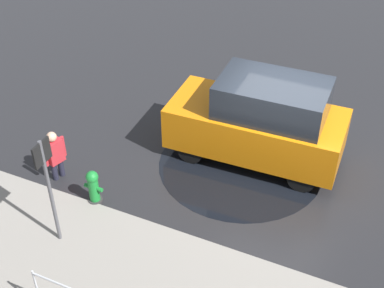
# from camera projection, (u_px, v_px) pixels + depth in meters

# --- Properties ---
(ground_plane) EXTENTS (60.00, 60.00, 0.00)m
(ground_plane) POSITION_uv_depth(u_px,v_px,m) (279.00, 172.00, 12.06)
(ground_plane) COLOR black
(moving_hatchback) EXTENTS (3.96, 1.84, 2.06)m
(moving_hatchback) POSITION_uv_depth(u_px,v_px,m) (260.00, 121.00, 11.89)
(moving_hatchback) COLOR orange
(moving_hatchback) RESTS_ON ground
(fire_hydrant) EXTENTS (0.42, 0.31, 0.80)m
(fire_hydrant) POSITION_uv_depth(u_px,v_px,m) (93.00, 187.00, 11.07)
(fire_hydrant) COLOR #197A2D
(fire_hydrant) RESTS_ON ground
(pedestrian) EXTENTS (0.33, 0.55, 1.22)m
(pedestrian) POSITION_uv_depth(u_px,v_px,m) (55.00, 153.00, 11.53)
(pedestrian) COLOR #B2262D
(pedestrian) RESTS_ON ground
(sign_post) EXTENTS (0.07, 0.44, 2.40)m
(sign_post) POSITION_uv_depth(u_px,v_px,m) (47.00, 178.00, 9.50)
(sign_post) COLOR #4C4C51
(sign_post) RESTS_ON ground
(puddle_patch) EXTENTS (3.76, 3.76, 0.01)m
(puddle_patch) POSITION_uv_depth(u_px,v_px,m) (240.00, 165.00, 12.27)
(puddle_patch) COLOR black
(puddle_patch) RESTS_ON ground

